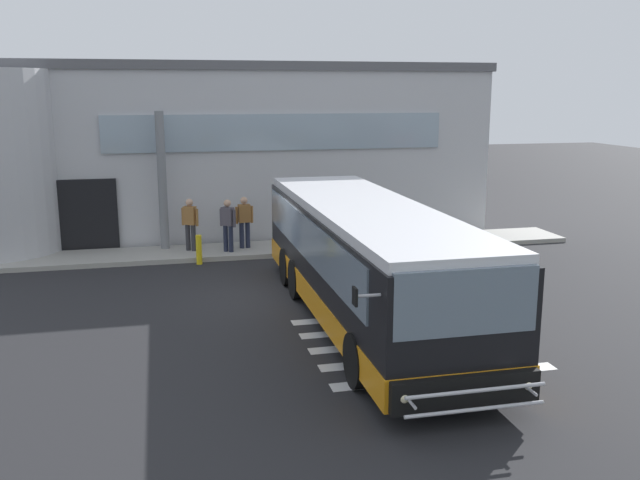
# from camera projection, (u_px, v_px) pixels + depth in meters

# --- Properties ---
(ground_plane) EXTENTS (80.00, 90.00, 0.02)m
(ground_plane) POSITION_uv_depth(u_px,v_px,m) (282.00, 293.00, 18.04)
(ground_plane) COLOR #232326
(ground_plane) RESTS_ON ground
(bay_paint_stripes) EXTENTS (4.40, 3.96, 0.01)m
(bay_paint_stripes) POSITION_uv_depth(u_px,v_px,m) (411.00, 343.00, 14.50)
(bay_paint_stripes) COLOR silver
(bay_paint_stripes) RESTS_ON ground
(terminal_building) EXTENTS (19.24, 13.80, 6.12)m
(terminal_building) POSITION_uv_depth(u_px,v_px,m) (215.00, 143.00, 28.23)
(terminal_building) COLOR #B7B7BC
(terminal_building) RESTS_ON ground
(boarding_curb) EXTENTS (21.44, 2.00, 0.15)m
(boarding_curb) POSITION_uv_depth(u_px,v_px,m) (256.00, 250.00, 22.59)
(boarding_curb) COLOR #9E9B93
(boarding_curb) RESTS_ON ground
(entry_support_column) EXTENTS (0.28, 0.28, 4.39)m
(entry_support_column) POSITION_uv_depth(u_px,v_px,m) (162.00, 181.00, 22.03)
(entry_support_column) COLOR slate
(entry_support_column) RESTS_ON boarding_curb
(bus_main_foreground) EXTENTS (3.06, 11.04, 2.70)m
(bus_main_foreground) POSITION_uv_depth(u_px,v_px,m) (366.00, 264.00, 15.59)
(bus_main_foreground) COLOR black
(bus_main_foreground) RESTS_ON ground
(passenger_near_column) EXTENTS (0.51, 0.39, 1.68)m
(passenger_near_column) POSITION_uv_depth(u_px,v_px,m) (190.00, 222.00, 21.97)
(passenger_near_column) COLOR #2D2D33
(passenger_near_column) RESTS_ON boarding_curb
(passenger_by_doorway) EXTENTS (0.47, 0.42, 1.68)m
(passenger_by_doorway) POSITION_uv_depth(u_px,v_px,m) (228.00, 223.00, 21.81)
(passenger_by_doorway) COLOR #1E2338
(passenger_by_doorway) RESTS_ON boarding_curb
(passenger_at_curb_edge) EXTENTS (0.59, 0.40, 1.68)m
(passenger_at_curb_edge) POSITION_uv_depth(u_px,v_px,m) (244.00, 219.00, 22.37)
(passenger_at_curb_edge) COLOR #1E2338
(passenger_at_curb_edge) RESTS_ON boarding_curb
(safety_bollard_yellow) EXTENTS (0.18, 0.18, 0.90)m
(safety_bollard_yellow) POSITION_uv_depth(u_px,v_px,m) (199.00, 250.00, 20.94)
(safety_bollard_yellow) COLOR yellow
(safety_bollard_yellow) RESTS_ON ground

